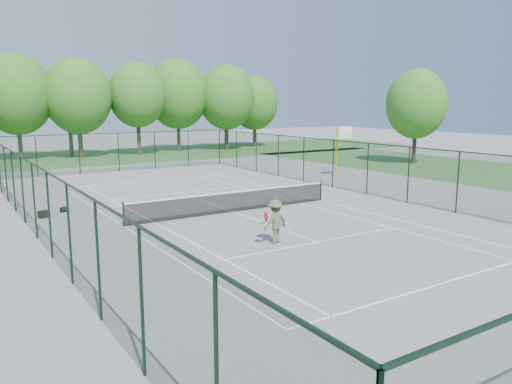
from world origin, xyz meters
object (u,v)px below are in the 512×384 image
at_px(sports_bag_a, 43,214).
at_px(tennis_player, 275,222).
at_px(basketball_goal, 341,141).
at_px(tennis_net, 234,201).

xyz_separation_m(sports_bag_a, tennis_player, (6.66, -9.34, 0.67)).
relative_size(basketball_goal, tennis_player, 2.14).
bearing_deg(tennis_net, sports_bag_a, 155.50).
bearing_deg(basketball_goal, sports_bag_a, -172.28).
distance_m(tennis_net, sports_bag_a, 8.94).
xyz_separation_m(basketball_goal, sports_bag_a, (-21.00, -2.85, -2.40)).
distance_m(basketball_goal, sports_bag_a, 21.33).
relative_size(tennis_net, basketball_goal, 3.04).
distance_m(tennis_net, basketball_goal, 14.58).
relative_size(tennis_net, sports_bag_a, 25.58).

